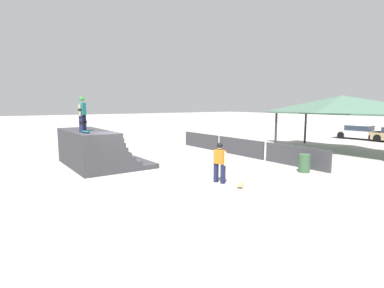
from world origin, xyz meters
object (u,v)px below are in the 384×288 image
Objects in this scene: trash_bin at (304,163)px; bystander_walking at (220,159)px; skateboard_on_deck at (86,132)px; skateboard_on_ground at (241,185)px; skater_on_deck at (82,112)px; parked_car_white at (360,133)px.

bystander_walking is at bearing -100.62° from trash_bin.
skateboard_on_deck reaches higher than skateboard_on_ground.
skater_on_deck is at bearing 20.23° from bystander_walking.
skater_on_deck is at bearing 172.19° from skateboard_on_deck.
skateboard_on_ground is 0.83× the size of trash_bin.
parked_car_white is (0.83, 24.06, -1.31)m from skateboard_on_deck.
skateboard_on_deck is 1.16× the size of skateboard_on_ground.
bystander_walking reaches higher than trash_bin.
skateboard_on_deck is 0.96× the size of trash_bin.
trash_bin is 16.56m from parked_car_white.
skateboard_on_deck reaches higher than bystander_walking.
parked_car_white is (-5.05, 15.77, 0.18)m from trash_bin.
trash_bin is at bearing 89.65° from skater_on_deck.
skateboard_on_deck is (0.67, -0.06, -0.90)m from skater_on_deck.
bystander_walking is at bearing -112.60° from skateboard_on_ground.
skateboard_on_ground is (5.94, 4.11, -1.85)m from skateboard_on_deck.
bystander_walking is at bearing -81.42° from parked_car_white.
skateboard_on_ground is 20.60m from parked_car_white.
skateboard_on_deck is at bearing -125.35° from trash_bin.
parked_car_white is at bearing 124.61° from skater_on_deck.
skateboard_on_deck is at bearing -96.49° from skateboard_on_ground.
skater_on_deck is 1.02× the size of bystander_walking.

